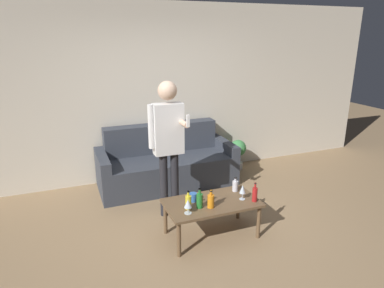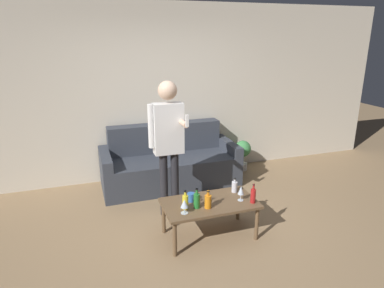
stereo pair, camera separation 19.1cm
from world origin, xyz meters
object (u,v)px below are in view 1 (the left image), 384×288
Objects in this scene: couch at (166,164)px; bottle_orange at (200,200)px; coffee_table at (212,205)px; person_standing_front at (168,137)px.

couch is 1.67m from bottle_orange.
couch is 1.94× the size of coffee_table.
person_standing_front is at bearing 114.41° from coffee_table.
couch is 1.21m from person_standing_front.
couch reaches higher than coffee_table.
coffee_table is at bearing -65.59° from person_standing_front.
person_standing_front reaches higher than couch.
couch is 9.17× the size of bottle_orange.
person_standing_front is at bearing 99.03° from bottle_orange.
bottle_orange is at bearing -157.68° from coffee_table.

